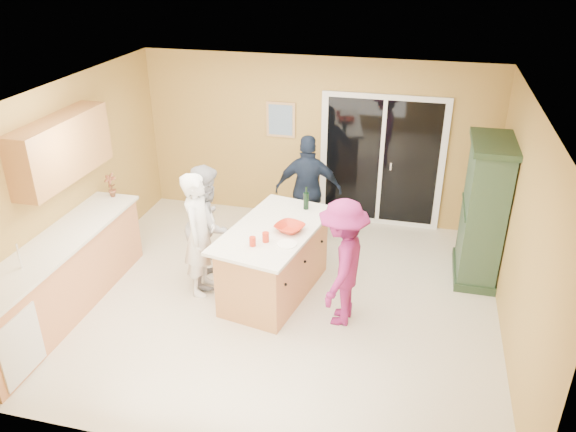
% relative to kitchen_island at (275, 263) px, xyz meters
% --- Properties ---
extents(floor, '(5.50, 5.50, 0.00)m').
position_rel_kitchen_island_xyz_m(floor, '(0.04, -0.15, -0.44)').
color(floor, beige).
rests_on(floor, ground).
extents(ceiling, '(5.50, 5.00, 0.10)m').
position_rel_kitchen_island_xyz_m(ceiling, '(0.04, -0.15, 2.16)').
color(ceiling, white).
rests_on(ceiling, wall_back).
extents(wall_back, '(5.50, 0.10, 2.60)m').
position_rel_kitchen_island_xyz_m(wall_back, '(0.04, 2.35, 0.86)').
color(wall_back, tan).
rests_on(wall_back, ground).
extents(wall_front, '(5.50, 0.10, 2.60)m').
position_rel_kitchen_island_xyz_m(wall_front, '(0.04, -2.65, 0.86)').
color(wall_front, tan).
rests_on(wall_front, ground).
extents(wall_left, '(0.10, 5.00, 2.60)m').
position_rel_kitchen_island_xyz_m(wall_left, '(-2.71, -0.15, 0.86)').
color(wall_left, tan).
rests_on(wall_left, ground).
extents(wall_right, '(0.10, 5.00, 2.60)m').
position_rel_kitchen_island_xyz_m(wall_right, '(2.79, -0.15, 0.86)').
color(wall_right, tan).
rests_on(wall_right, ground).
extents(left_cabinet_run, '(0.65, 3.05, 1.24)m').
position_rel_kitchen_island_xyz_m(left_cabinet_run, '(-2.41, -1.20, 0.02)').
color(left_cabinet_run, '#CA7E4E').
rests_on(left_cabinet_run, floor).
extents(upper_cabinets, '(0.35, 1.60, 0.75)m').
position_rel_kitchen_island_xyz_m(upper_cabinets, '(-2.54, -0.35, 1.43)').
color(upper_cabinets, '#CA7E4E').
rests_on(upper_cabinets, wall_left).
extents(sliding_door, '(1.90, 0.07, 2.10)m').
position_rel_kitchen_island_xyz_m(sliding_door, '(1.09, 2.31, 0.61)').
color(sliding_door, white).
rests_on(sliding_door, floor).
extents(framed_picture, '(0.46, 0.04, 0.56)m').
position_rel_kitchen_island_xyz_m(framed_picture, '(-0.51, 2.33, 1.16)').
color(framed_picture, tan).
rests_on(framed_picture, wall_back).
extents(kitchen_island, '(1.29, 1.94, 0.94)m').
position_rel_kitchen_island_xyz_m(kitchen_island, '(0.00, 0.00, 0.00)').
color(kitchen_island, '#CA7E4E').
rests_on(kitchen_island, floor).
extents(green_hutch, '(0.55, 1.05, 1.92)m').
position_rel_kitchen_island_xyz_m(green_hutch, '(2.53, 1.06, 0.49)').
color(green_hutch, '#213621').
rests_on(green_hutch, floor).
extents(woman_white, '(0.40, 0.60, 1.64)m').
position_rel_kitchen_island_xyz_m(woman_white, '(-0.92, -0.17, 0.38)').
color(woman_white, silver).
rests_on(woman_white, floor).
extents(woman_grey, '(0.78, 0.91, 1.63)m').
position_rel_kitchen_island_xyz_m(woman_grey, '(-0.92, 0.12, 0.37)').
color(woman_grey, '#9D9C9F').
rests_on(woman_grey, floor).
extents(woman_navy, '(1.02, 0.54, 1.66)m').
position_rel_kitchen_island_xyz_m(woman_navy, '(0.12, 1.47, 0.39)').
color(woman_navy, '#1A243A').
rests_on(woman_navy, floor).
extents(woman_magenta, '(0.66, 1.06, 1.57)m').
position_rel_kitchen_island_xyz_m(woman_magenta, '(0.91, -0.37, 0.34)').
color(woman_magenta, '#871D68').
rests_on(woman_magenta, floor).
extents(serving_bowl, '(0.44, 0.44, 0.08)m').
position_rel_kitchen_island_xyz_m(serving_bowl, '(0.20, -0.03, 0.54)').
color(serving_bowl, '#B32813').
rests_on(serving_bowl, kitchen_island).
extents(tulip_vase, '(0.19, 0.14, 0.34)m').
position_rel_kitchen_island_xyz_m(tulip_vase, '(-2.41, 0.37, 0.67)').
color(tulip_vase, red).
rests_on(tulip_vase, left_cabinet_run).
extents(tumbler_near, '(0.11, 0.11, 0.12)m').
position_rel_kitchen_island_xyz_m(tumbler_near, '(-0.00, -0.36, 0.56)').
color(tumbler_near, '#B32813').
rests_on(tumbler_near, kitchen_island).
extents(tumbler_far, '(0.10, 0.10, 0.11)m').
position_rel_kitchen_island_xyz_m(tumbler_far, '(-0.13, -0.49, 0.56)').
color(tumbler_far, '#B32813').
rests_on(tumbler_far, kitchen_island).
extents(wine_bottle, '(0.07, 0.07, 0.31)m').
position_rel_kitchen_island_xyz_m(wine_bottle, '(0.27, 0.62, 0.62)').
color(wine_bottle, black).
rests_on(wine_bottle, kitchen_island).
extents(white_plate, '(0.24, 0.24, 0.02)m').
position_rel_kitchen_island_xyz_m(white_plate, '(0.25, -0.37, 0.51)').
color(white_plate, white).
rests_on(white_plate, kitchen_island).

